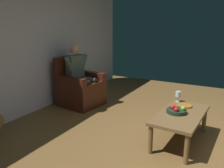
# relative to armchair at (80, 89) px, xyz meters

# --- Properties ---
(ground_plane) EXTENTS (7.11, 7.11, 0.00)m
(ground_plane) POSITION_rel_armchair_xyz_m (0.84, 2.45, -0.34)
(ground_plane) COLOR brown
(wall_back) EXTENTS (6.32, 0.06, 2.52)m
(wall_back) POSITION_rel_armchair_xyz_m (0.84, -0.55, 0.92)
(wall_back) COLOR silver
(wall_back) RESTS_ON ground
(armchair) EXTENTS (0.80, 0.82, 0.97)m
(armchair) POSITION_rel_armchair_xyz_m (0.00, 0.00, 0.00)
(armchair) COLOR #421B10
(armchair) RESTS_ON ground
(person_seated) EXTENTS (0.62, 0.62, 1.23)m
(person_seated) POSITION_rel_armchair_xyz_m (0.00, 0.03, 0.32)
(person_seated) COLOR #506255
(person_seated) RESTS_ON ground
(coffee_table) EXTENTS (1.13, 0.61, 0.42)m
(coffee_table) POSITION_rel_armchair_xyz_m (0.58, 2.14, 0.03)
(coffee_table) COLOR brown
(coffee_table) RESTS_ON ground
(wine_glass_near) EXTENTS (0.08, 0.08, 0.17)m
(wine_glass_near) POSITION_rel_armchair_xyz_m (0.12, 1.98, 0.20)
(wine_glass_near) COLOR silver
(wine_glass_near) RESTS_ON coffee_table
(fruit_bowl) EXTENTS (0.27, 0.27, 0.11)m
(fruit_bowl) POSITION_rel_armchair_xyz_m (0.60, 2.09, 0.12)
(fruit_bowl) COLOR #1C2E23
(fruit_bowl) RESTS_ON coffee_table
(decorative_dish) EXTENTS (0.21, 0.21, 0.02)m
(decorative_dish) POSITION_rel_armchair_xyz_m (0.29, 2.13, 0.10)
(decorative_dish) COLOR #AD6B25
(decorative_dish) RESTS_ON coffee_table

